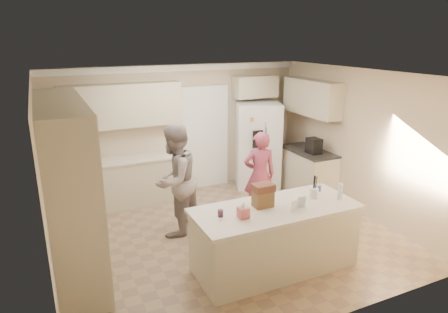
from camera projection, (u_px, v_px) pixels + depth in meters
name	position (u px, v px, depth m)	size (l,w,h in m)	color
floor	(227.00, 237.00, 6.51)	(5.20, 4.60, 0.02)	#907752
ceiling	(228.00, 74.00, 5.75)	(5.20, 4.60, 0.02)	white
wall_back	(179.00, 129.00, 8.13)	(5.20, 0.02, 2.60)	beige
wall_front	(323.00, 221.00, 4.13)	(5.20, 0.02, 2.60)	beige
wall_left	(43.00, 186.00, 5.08)	(0.02, 4.60, 2.60)	beige
wall_right	(358.00, 142.00, 7.18)	(0.02, 4.60, 2.60)	beige
crown_back	(178.00, 68.00, 7.73)	(5.20, 0.08, 0.12)	white
pantry_bank	(68.00, 186.00, 5.41)	(0.60, 2.60, 2.35)	beige
back_base_cab	(129.00, 182.00, 7.65)	(2.20, 0.60, 0.88)	beige
back_countertop	(127.00, 159.00, 7.51)	(2.24, 0.63, 0.04)	beige
back_upper_cab	(122.00, 106.00, 7.33)	(2.20, 0.35, 0.80)	beige
doorway_opening	(205.00, 139.00, 8.40)	(0.90, 0.06, 2.10)	black
doorway_casing	(205.00, 139.00, 8.37)	(1.02, 0.03, 2.22)	white
wall_frame_upper	(180.00, 118.00, 8.03)	(0.15, 0.02, 0.20)	brown
wall_frame_lower	(181.00, 131.00, 8.11)	(0.15, 0.02, 0.20)	brown
refrigerator	(258.00, 145.00, 8.46)	(0.90, 0.70, 1.80)	white
fridge_seam	(267.00, 150.00, 8.15)	(0.01, 0.02, 1.78)	gray
fridge_dispenser	(258.00, 139.00, 7.98)	(0.22, 0.03, 0.35)	black
fridge_handle_l	(265.00, 143.00, 8.07)	(0.02, 0.02, 0.85)	silver
fridge_handle_r	(269.00, 142.00, 8.12)	(0.02, 0.02, 0.85)	silver
over_fridge_cab	(255.00, 87.00, 8.40)	(0.95, 0.35, 0.45)	beige
right_base_cab	(308.00, 173.00, 8.17)	(0.60, 1.20, 0.88)	beige
right_countertop	(309.00, 151.00, 8.04)	(0.63, 1.24, 0.04)	#2D2B28
right_upper_cab	(312.00, 97.00, 7.96)	(0.35, 1.50, 0.70)	beige
coffee_maker	(314.00, 146.00, 7.80)	(0.22, 0.28, 0.30)	black
island_base	(275.00, 239.00, 5.51)	(2.20, 0.90, 0.88)	beige
island_top	(276.00, 209.00, 5.37)	(2.28, 0.96, 0.05)	beige
utensil_crock	(314.00, 193.00, 5.65)	(0.13, 0.13, 0.15)	white
tissue_box	(243.00, 213.00, 5.04)	(0.13, 0.13, 0.14)	#CB6061
tissue_plume	(243.00, 205.00, 5.00)	(0.08, 0.08, 0.08)	white
dollhouse_body	(263.00, 199.00, 5.36)	(0.26, 0.18, 0.22)	brown
dollhouse_roof	(263.00, 188.00, 5.31)	(0.28, 0.20, 0.10)	#592D1E
jam_jar	(220.00, 213.00, 5.07)	(0.07, 0.07, 0.09)	#59263F
greeting_card_a	(294.00, 205.00, 5.23)	(0.12, 0.01, 0.16)	white
greeting_card_b	(301.00, 202.00, 5.33)	(0.12, 0.01, 0.16)	silver
water_bottle	(340.00, 191.00, 5.58)	(0.07, 0.07, 0.24)	silver
shaker_salt	(316.00, 189.00, 5.87)	(0.05, 0.05, 0.09)	#464EA5
shaker_pepper	(320.00, 188.00, 5.90)	(0.05, 0.05, 0.09)	#464EA5
teen_boy	(175.00, 180.00, 6.37)	(0.89, 0.70, 1.84)	gray
teen_girl	(259.00, 175.00, 7.01)	(0.57, 0.38, 1.57)	#9F3B4B
fridge_magnets	(267.00, 150.00, 8.14)	(0.76, 0.02, 1.44)	tan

